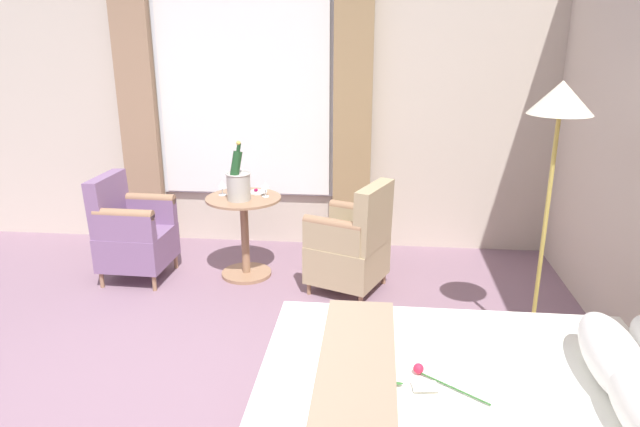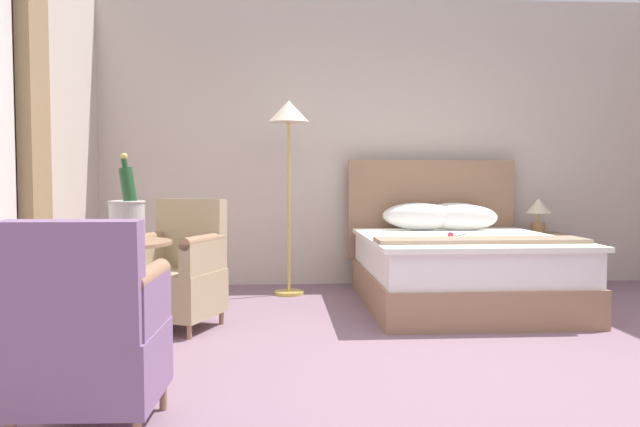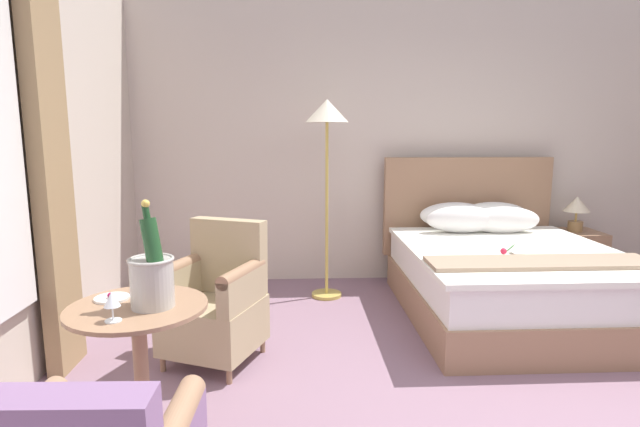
{
  "view_description": "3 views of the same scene",
  "coord_description": "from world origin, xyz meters",
  "views": [
    {
      "loc": [
        2.55,
        1.28,
        2.1
      ],
      "look_at": [
        -0.83,
        0.94,
        1.0
      ],
      "focal_mm": 32.0,
      "sensor_mm": 36.0,
      "label": 1
    },
    {
      "loc": [
        -1.12,
        -3.45,
        1.08
      ],
      "look_at": [
        -0.81,
        1.14,
        0.83
      ],
      "focal_mm": 35.0,
      "sensor_mm": 36.0,
      "label": 2
    },
    {
      "loc": [
        -1.31,
        -2.12,
        1.53
      ],
      "look_at": [
        -1.15,
        1.1,
        1.0
      ],
      "focal_mm": 28.0,
      "sensor_mm": 36.0,
      "label": 3
    }
  ],
  "objects": [
    {
      "name": "bed",
      "position": [
        0.43,
        1.87,
        0.36
      ],
      "size": [
        1.69,
        2.06,
        1.28
      ],
      "color": "#987152",
      "rests_on": "ground"
    },
    {
      "name": "wall_headboard_side",
      "position": [
        0.0,
        2.99,
        1.46
      ],
      "size": [
        5.96,
        0.12,
        2.93
      ],
      "color": "beige",
      "rests_on": "ground"
    },
    {
      "name": "wine_glass_near_edge",
      "position": [
        -2.1,
        -0.04,
        0.82
      ],
      "size": [
        0.07,
        0.07,
        0.13
      ],
      "color": "white",
      "rests_on": "side_table_round"
    },
    {
      "name": "side_table_round",
      "position": [
        -2.05,
        0.15,
        0.41
      ],
      "size": [
        0.65,
        0.65,
        0.73
      ],
      "color": "#987152",
      "rests_on": "ground"
    },
    {
      "name": "champagne_bucket",
      "position": [
        -1.97,
        0.13,
        0.88
      ],
      "size": [
        0.21,
        0.21,
        0.5
      ],
      "color": "#AFACA3",
      "rests_on": "side_table_round"
    },
    {
      "name": "wine_glass_near_bucket",
      "position": [
        -2.09,
        0.34,
        0.82
      ],
      "size": [
        0.07,
        0.07,
        0.13
      ],
      "color": "white",
      "rests_on": "side_table_round"
    },
    {
      "name": "nightstand",
      "position": [
        1.49,
        2.64,
        0.27
      ],
      "size": [
        0.52,
        0.45,
        0.54
      ],
      "color": "#987152",
      "rests_on": "ground"
    },
    {
      "name": "armchair_by_window",
      "position": [
        -1.84,
        1.1,
        0.4
      ],
      "size": [
        0.73,
        0.73,
        0.94
      ],
      "color": "#987152",
      "rests_on": "ground"
    },
    {
      "name": "floor_lamp_brass",
      "position": [
        -1.02,
        2.37,
        1.56
      ],
      "size": [
        0.39,
        0.39,
        1.81
      ],
      "color": "gold",
      "rests_on": "ground"
    },
    {
      "name": "bedside_lamp",
      "position": [
        1.49,
        2.64,
        0.78
      ],
      "size": [
        0.25,
        0.25,
        0.35
      ],
      "color": "olive",
      "rests_on": "nightstand"
    },
    {
      "name": "snack_plate",
      "position": [
        -2.2,
        0.25,
        0.73
      ],
      "size": [
        0.16,
        0.16,
        0.04
      ],
      "color": "white",
      "rests_on": "side_table_round"
    }
  ]
}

